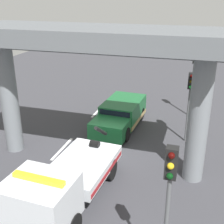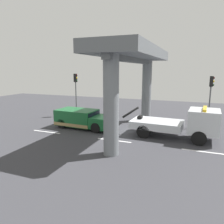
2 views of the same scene
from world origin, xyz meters
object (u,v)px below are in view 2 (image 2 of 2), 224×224
Objects in this scene: towed_van_green at (83,119)px; traffic_light_far at (110,90)px; tow_truck_white at (183,123)px; traffic_light_mid at (211,91)px; traffic_light_near at (76,86)px.

towed_van_green is 4.84m from traffic_light_far.
tow_truck_white is 1.61× the size of traffic_light_mid.
traffic_light_far is at bearing 77.78° from towed_van_green.
traffic_light_far reaches higher than tow_truck_white.
traffic_light_near is at bearing 126.35° from towed_van_green.
traffic_light_near is (-3.09, 4.20, 2.59)m from towed_van_green.
traffic_light_far is (4.00, 0.00, -0.38)m from traffic_light_near.
traffic_light_near is (-11.57, 4.25, 2.17)m from tow_truck_white.
traffic_light_near reaches higher than towed_van_green.
traffic_light_near is at bearing 180.00° from traffic_light_mid.
traffic_light_mid reaches higher than tow_truck_white.
towed_van_green is at bearing -102.22° from traffic_light_far.
traffic_light_mid is at bearing 65.51° from tow_truck_white.
tow_truck_white is 8.49m from towed_van_green.
traffic_light_near is at bearing 159.85° from tow_truck_white.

